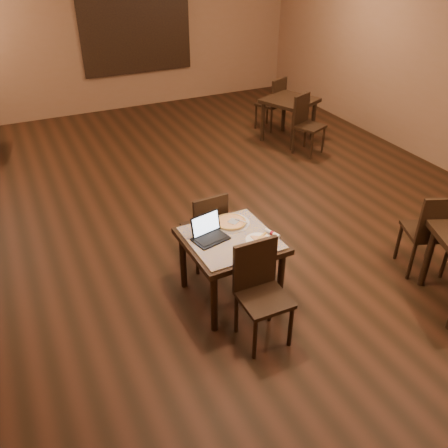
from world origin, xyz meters
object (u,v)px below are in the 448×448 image
tiled_table (231,246)px  other_table_a_chair_far (274,101)px  other_table_c_chair_far (431,230)px  chair_main_far (207,226)px  other_table_a (289,106)px  other_table_a_chair_near (306,121)px  pizza_pan (231,223)px  laptop (208,232)px  chair_main_near (260,287)px

tiled_table → other_table_a_chair_far: other_table_a_chair_far is taller
tiled_table → other_table_c_chair_far: size_ratio=0.90×
tiled_table → chair_main_far: chair_main_far is taller
chair_main_far → other_table_a: bearing=-138.6°
other_table_a_chair_near → pizza_pan: bearing=-159.1°
other_table_a_chair_far → other_table_c_chair_far: size_ratio=0.97×
pizza_pan → other_table_a: bearing=49.4°
laptop → other_table_c_chair_far: size_ratio=0.37×
laptop → pizza_pan: bearing=10.5°
pizza_pan → other_table_a_chair_near: other_table_a_chair_near is taller
laptop → chair_main_near: bearing=-86.8°
other_table_a → other_table_a_chair_far: bearing=63.5°
tiled_table → other_table_c_chair_far: other_table_c_chair_far is taller
chair_main_far → other_table_c_chair_far: 2.48m
other_table_a → other_table_c_chair_far: 4.19m
tiled_table → other_table_a: other_table_a is taller
chair_main_far → pizza_pan: 0.45m
laptop → other_table_a: bearing=35.0°
chair_main_far → other_table_c_chair_far: size_ratio=0.92×
tiled_table → other_table_a_chair_far: (2.97, 4.13, -0.09)m
tiled_table → other_table_a_chair_far: bearing=52.7°
other_table_a_chair_far → tiled_table: bearing=31.0°
other_table_a → other_table_c_chair_far: bearing=-123.7°
laptop → pizza_pan: laptop is taller
other_table_a → other_table_a_chair_near: size_ratio=1.08×
laptop → pizza_pan: size_ratio=0.96×
pizza_pan → other_table_a_chair_far: bearing=53.7°
chair_main_far → pizza_pan: size_ratio=2.43×
chair_main_near → laptop: bearing=106.2°
other_table_a_chair_far → chair_main_near: bearing=34.7°
other_table_c_chair_far → laptop: bearing=5.9°
chair_main_near → other_table_c_chair_far: size_ratio=0.98×
laptop → other_table_a_chair_far: bearing=39.2°
laptop → tiled_table: bearing=-40.0°
tiled_table → chair_main_near: 0.62m
chair_main_near → other_table_a: (2.94, 4.14, 0.07)m
tiled_table → laptop: laptop is taller
chair_main_near → other_table_a_chair_near: size_ratio=1.01×
chair_main_far → other_table_a_chair_near: (2.90, 2.32, 0.03)m
other_table_a → other_table_c_chair_far: other_table_c_chair_far is taller
chair_main_far → other_table_c_chair_far: bearing=147.5°
chair_main_near → laptop: size_ratio=2.67×
other_table_a → other_table_a_chair_far: (0.03, 0.60, -0.08)m
chair_main_far → laptop: bearing=64.7°
chair_main_near → other_table_a_chair_near: chair_main_near is taller
tiled_table → other_table_a: (2.94, 3.53, -0.01)m
other_table_a_chair_near → other_table_c_chair_far: 3.60m
laptop → pizza_pan: (0.32, 0.14, -0.06)m
other_table_a → laptop: bearing=-155.7°
tiled_table → chair_main_far: bearing=88.0°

